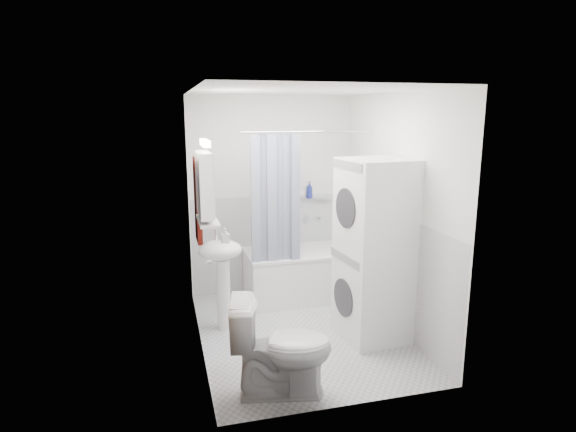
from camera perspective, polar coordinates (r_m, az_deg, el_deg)
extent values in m
plane|color=silver|center=(5.06, 1.49, -13.61)|extent=(2.60, 2.60, 0.00)
plane|color=white|center=(5.90, -1.99, 2.39)|extent=(2.00, 0.00, 2.00)
plane|color=white|center=(3.48, 7.63, -4.68)|extent=(2.00, 0.00, 2.00)
plane|color=white|center=(4.50, -10.75, -0.93)|extent=(0.00, 2.60, 2.60)
plane|color=white|center=(5.04, 12.55, 0.40)|extent=(0.00, 2.60, 2.60)
plane|color=white|center=(4.56, 1.66, 14.65)|extent=(2.60, 2.60, 0.00)
plane|color=white|center=(6.02, -1.92, -3.26)|extent=(1.98, 0.00, 1.98)
plane|color=white|center=(4.67, -10.31, -8.11)|extent=(0.00, 2.58, 2.58)
plane|color=white|center=(5.19, 12.12, -6.11)|extent=(0.00, 2.58, 2.58)
plane|color=brown|center=(3.71, -9.29, -6.92)|extent=(0.00, 2.00, 2.00)
cylinder|color=silver|center=(4.02, -9.34, -5.39)|extent=(0.04, 0.04, 0.04)
cube|color=white|center=(5.88, 2.60, -6.94)|extent=(1.52, 0.71, 0.56)
cube|color=white|center=(5.79, 2.63, -4.19)|extent=(1.54, 0.73, 0.03)
cube|color=silver|center=(5.82, 2.62, -5.27)|extent=(1.34, 0.53, 0.20)
cylinder|color=silver|center=(6.07, 3.53, -0.16)|extent=(0.04, 0.12, 0.04)
cylinder|color=silver|center=(5.27, 3.79, 9.95)|extent=(1.72, 0.02, 0.02)
cube|color=#151F4A|center=(5.17, -3.82, 1.53)|extent=(0.10, 0.02, 1.45)
cube|color=#151F4A|center=(5.19, -2.85, 1.58)|extent=(0.10, 0.02, 1.45)
cube|color=#151F4A|center=(5.21, -1.88, 1.63)|extent=(0.10, 0.02, 1.45)
cube|color=#151F4A|center=(5.23, -0.91, 1.67)|extent=(0.10, 0.02, 1.45)
cube|color=#151F4A|center=(5.25, 0.04, 1.72)|extent=(0.10, 0.02, 1.45)
cube|color=#151F4A|center=(5.27, 0.99, 1.76)|extent=(0.10, 0.02, 1.45)
ellipsoid|color=white|center=(4.89, -8.04, -4.02)|extent=(0.44, 0.37, 0.20)
cylinder|color=white|center=(5.04, -7.65, -9.20)|extent=(0.14, 0.14, 0.75)
cylinder|color=silver|center=(4.99, -8.50, -2.27)|extent=(0.03, 0.03, 0.14)
cylinder|color=silver|center=(4.93, -8.47, -1.71)|extent=(0.02, 0.10, 0.02)
cube|color=white|center=(4.54, -9.89, 3.72)|extent=(0.12, 0.50, 0.60)
cube|color=white|center=(4.54, -9.07, 3.76)|extent=(0.01, 0.47, 0.57)
cube|color=#FFEABF|center=(4.50, -9.81, 8.53)|extent=(0.06, 0.45, 0.06)
cube|color=silver|center=(4.60, -9.48, -0.58)|extent=(0.18, 0.54, 0.02)
cube|color=silver|center=(6.03, 4.04, 2.09)|extent=(0.22, 0.06, 0.02)
cube|color=maroon|center=(5.09, -10.66, 1.87)|extent=(0.05, 0.37, 0.88)
cube|color=maroon|center=(5.03, -10.50, 6.48)|extent=(0.03, 0.33, 0.08)
cylinder|color=silver|center=(5.03, -10.98, 6.92)|extent=(0.02, 0.04, 0.02)
cube|color=white|center=(4.90, 10.11, -9.06)|extent=(0.69, 0.69, 0.89)
cylinder|color=#2D2D33|center=(4.78, 6.58, -9.59)|extent=(0.06, 0.38, 0.38)
cube|color=gray|center=(4.65, 6.72, -5.00)|extent=(0.07, 0.57, 0.08)
cube|color=white|center=(4.65, 10.52, 1.23)|extent=(0.69, 0.69, 0.89)
cylinder|color=#2D2D33|center=(4.53, 6.86, 0.93)|extent=(0.06, 0.38, 0.38)
cube|color=gray|center=(4.47, 7.00, 5.98)|extent=(0.07, 0.57, 0.08)
imported|color=white|center=(3.92, -0.78, -15.33)|extent=(0.88, 0.60, 0.79)
imported|color=gray|center=(4.83, -7.42, -2.98)|extent=(0.08, 0.17, 0.08)
imported|color=gray|center=(4.45, -9.32, -0.39)|extent=(0.07, 0.18, 0.07)
imported|color=gray|center=(4.71, -9.65, 0.48)|extent=(0.10, 0.09, 0.10)
imported|color=gray|center=(5.93, 1.44, 2.70)|extent=(0.13, 0.17, 0.13)
imported|color=navy|center=(5.97, 2.54, 2.50)|extent=(0.08, 0.21, 0.08)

